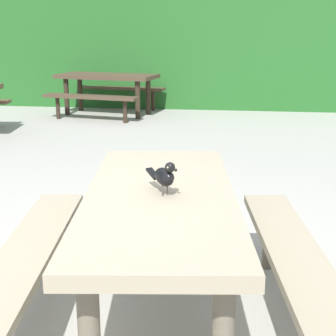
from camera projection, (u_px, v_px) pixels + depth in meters
name	position (u px, v px, depth m)	size (l,w,h in m)	color
ground_plane	(91.00, 327.00, 2.71)	(60.00, 60.00, 0.00)	#A3A099
hedge_wall	(202.00, 50.00, 10.65)	(28.00, 2.20, 2.21)	#235B23
picnic_table_foreground	(160.00, 226.00, 2.63)	(1.87, 1.90, 0.74)	gray
bird_grackle	(165.00, 176.00, 2.50)	(0.19, 0.24, 0.18)	black
picnic_table_mid_left	(107.00, 84.00, 9.22)	(1.99, 1.97, 0.74)	#473828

